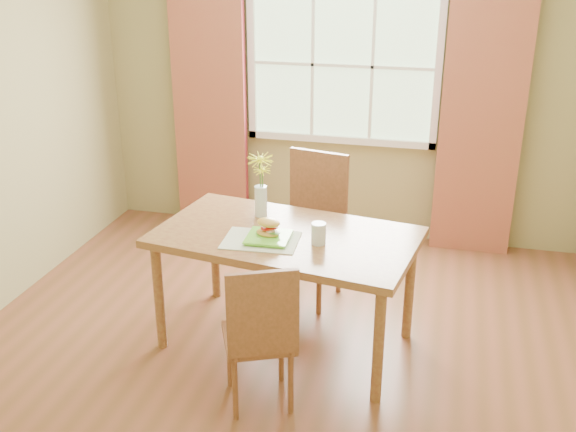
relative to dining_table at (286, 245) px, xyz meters
The scene contains 12 objects.
room 0.65m from the dining_table, ahead, with size 4.24×3.84×2.74m.
window 2.04m from the dining_table, 89.62° to the left, with size 1.62×0.06×1.32m.
curtain_left 2.15m from the dining_table, 122.58° to the left, with size 0.65×0.08×2.20m, color maroon.
curtain_right 2.16m from the dining_table, 56.86° to the left, with size 0.65×0.08×2.20m, color maroon.
dining_table is the anchor object (origin of this frame).
chair_near 0.72m from the dining_table, 87.29° to the right, with size 0.50×0.50×0.92m.
chair_far 0.72m from the dining_table, 88.37° to the left, with size 0.53×0.53×1.08m.
placemat 0.20m from the dining_table, 130.45° to the right, with size 0.45×0.33×0.01m, color beige.
plate 0.17m from the dining_table, 122.72° to the right, with size 0.26×0.26×0.01m, color #6BD535.
croissant_sandwich 0.20m from the dining_table, 129.53° to the right, with size 0.17×0.14×0.11m.
water_glass 0.28m from the dining_table, 22.99° to the right, with size 0.09×0.09×0.13m.
flower_vase 0.47m from the dining_table, 132.98° to the left, with size 0.17×0.17×0.42m.
Camera 1 is at (0.93, -3.69, 2.46)m, focal length 42.00 mm.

